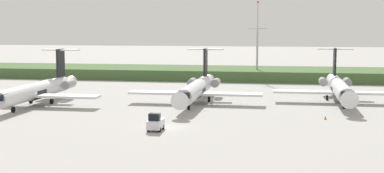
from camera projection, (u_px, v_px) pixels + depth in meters
The scene contains 8 objects.
ground_plane at pixel (199, 98), 100.80m from camera, with size 500.00×500.00×0.00m, color #9E9B96.
grass_berm at pixel (222, 73), 138.00m from camera, with size 320.00×20.00×2.58m, color #426033.
regional_jet_second at pixel (36, 90), 91.53m from camera, with size 22.81×31.00×9.00m.
regional_jet_third at pixel (197, 88), 94.22m from camera, with size 22.81×31.00×9.00m.
regional_jet_fourth at pixel (339, 87), 95.43m from camera, with size 22.81×31.00×9.00m.
antenna_mast at pixel (257, 47), 132.60m from camera, with size 4.40×0.50×19.19m.
baggage_tug at pixel (155, 123), 69.48m from camera, with size 1.72×3.20×2.30m.
safety_cone_front_marker at pixel (325, 118), 77.81m from camera, with size 0.44×0.44×0.55m, color orange.
Camera 1 is at (15.41, -68.75, 13.33)m, focal length 51.20 mm.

